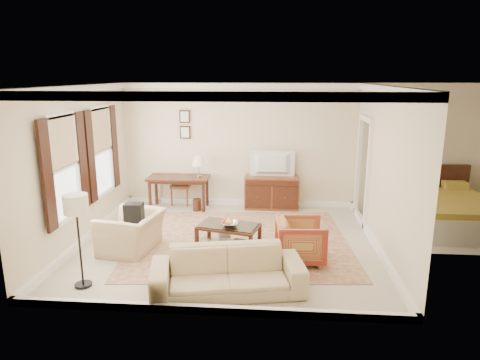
# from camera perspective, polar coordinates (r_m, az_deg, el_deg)

# --- Properties ---
(room_shell) EXTENTS (5.51, 5.01, 2.91)m
(room_shell) POSITION_cam_1_polar(r_m,az_deg,el_deg) (7.55, -1.72, 9.26)
(room_shell) COLOR beige
(room_shell) RESTS_ON ground
(annex_bedroom) EXTENTS (3.00, 2.70, 2.90)m
(annex_bedroom) POSITION_cam_1_polar(r_m,az_deg,el_deg) (9.76, 26.49, -3.91)
(annex_bedroom) COLOR beige
(annex_bedroom) RESTS_ON ground
(window_front) EXTENTS (0.12, 1.56, 1.80)m
(window_front) POSITION_cam_1_polar(r_m,az_deg,el_deg) (7.79, -22.42, 1.51)
(window_front) COLOR #CCB284
(window_front) RESTS_ON room_shell
(window_rear) EXTENTS (0.12, 1.56, 1.80)m
(window_rear) POSITION_cam_1_polar(r_m,az_deg,el_deg) (9.22, -18.00, 3.66)
(window_rear) COLOR #CCB284
(window_rear) RESTS_ON room_shell
(doorway) EXTENTS (0.10, 1.12, 2.25)m
(doorway) POSITION_cam_1_polar(r_m,az_deg,el_deg) (9.39, 16.07, 1.01)
(doorway) COLOR white
(doorway) RESTS_ON room_shell
(rug) EXTENTS (4.31, 3.78, 0.01)m
(rug) POSITION_cam_1_polar(r_m,az_deg,el_deg) (8.20, -0.08, -8.12)
(rug) COLOR maroon
(rug) RESTS_ON room_shell
(writing_desk) EXTENTS (1.40, 0.70, 0.77)m
(writing_desk) POSITION_cam_1_polar(r_m,az_deg,el_deg) (10.07, -8.18, -0.17)
(writing_desk) COLOR #401E12
(writing_desk) RESTS_ON room_shell
(desk_chair) EXTENTS (0.54, 0.54, 1.05)m
(desk_chair) POSITION_cam_1_polar(r_m,az_deg,el_deg) (10.44, -7.91, -0.40)
(desk_chair) COLOR brown
(desk_chair) RESTS_ON room_shell
(desk_lamp) EXTENTS (0.32, 0.32, 0.50)m
(desk_lamp) POSITION_cam_1_polar(r_m,az_deg,el_deg) (9.90, -5.52, 1.80)
(desk_lamp) COLOR silver
(desk_lamp) RESTS_ON writing_desk
(framed_prints) EXTENTS (0.25, 0.04, 0.68)m
(framed_prints) POSITION_cam_1_polar(r_m,az_deg,el_deg) (10.23, -7.36, 7.38)
(framed_prints) COLOR #401E12
(framed_prints) RESTS_ON room_shell
(sideboard) EXTENTS (1.25, 0.48, 0.77)m
(sideboard) POSITION_cam_1_polar(r_m,az_deg,el_deg) (10.07, 4.24, -1.66)
(sideboard) COLOR brown
(sideboard) RESTS_ON room_shell
(tv) EXTENTS (0.99, 0.57, 0.13)m
(tv) POSITION_cam_1_polar(r_m,az_deg,el_deg) (9.85, 4.33, 3.25)
(tv) COLOR black
(tv) RESTS_ON sideboard
(coffee_table) EXTENTS (1.19, 0.87, 0.45)m
(coffee_table) POSITION_cam_1_polar(r_m,az_deg,el_deg) (7.78, -1.53, -6.69)
(coffee_table) COLOR #401E12
(coffee_table) RESTS_ON room_shell
(fruit_bowl) EXTENTS (0.42, 0.42, 0.10)m
(fruit_bowl) POSITION_cam_1_polar(r_m,az_deg,el_deg) (7.64, -1.38, -5.79)
(fruit_bowl) COLOR silver
(fruit_bowl) RESTS_ON coffee_table
(book_a) EXTENTS (0.28, 0.10, 0.38)m
(book_a) POSITION_cam_1_polar(r_m,az_deg,el_deg) (8.01, -2.88, -7.37)
(book_a) COLOR brown
(book_a) RESTS_ON coffee_table
(book_b) EXTENTS (0.28, 0.10, 0.38)m
(book_b) POSITION_cam_1_polar(r_m,az_deg,el_deg) (7.75, -1.02, -8.13)
(book_b) COLOR brown
(book_b) RESTS_ON coffee_table
(striped_armchair) EXTENTS (0.79, 0.84, 0.81)m
(striped_armchair) POSITION_cam_1_polar(r_m,az_deg,el_deg) (7.30, 8.08, -7.76)
(striped_armchair) COLOR maroon
(striped_armchair) RESTS_ON room_shell
(club_armchair) EXTENTS (0.87, 1.18, 0.94)m
(club_armchair) POSITION_cam_1_polar(r_m,az_deg,el_deg) (7.87, -14.29, -5.92)
(club_armchair) COLOR #C2B483
(club_armchair) RESTS_ON room_shell
(backpack) EXTENTS (0.26, 0.34, 0.40)m
(backpack) POSITION_cam_1_polar(r_m,az_deg,el_deg) (7.79, -13.96, -4.20)
(backpack) COLOR black
(backpack) RESTS_ON club_armchair
(sofa) EXTENTS (2.27, 1.05, 0.85)m
(sofa) POSITION_cam_1_polar(r_m,az_deg,el_deg) (6.25, -1.66, -11.22)
(sofa) COLOR #C2B483
(sofa) RESTS_ON room_shell
(floor_lamp) EXTENTS (0.35, 0.35, 1.42)m
(floor_lamp) POSITION_cam_1_polar(r_m,az_deg,el_deg) (6.57, -20.99, -3.88)
(floor_lamp) COLOR black
(floor_lamp) RESTS_ON room_shell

